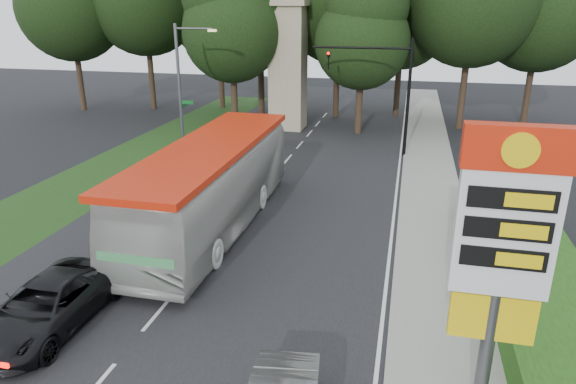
% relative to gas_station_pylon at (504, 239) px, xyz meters
% --- Properties ---
extents(road_surface, '(14.00, 80.00, 0.02)m').
position_rel_gas_station_pylon_xyz_m(road_surface, '(-9.20, 10.01, -4.44)').
color(road_surface, black).
rests_on(road_surface, ground).
extents(sidewalk_right, '(3.00, 80.00, 0.12)m').
position_rel_gas_station_pylon_xyz_m(sidewalk_right, '(-0.70, 10.01, -4.39)').
color(sidewalk_right, gray).
rests_on(sidewalk_right, ground).
extents(grass_verge_left, '(5.00, 50.00, 0.02)m').
position_rel_gas_station_pylon_xyz_m(grass_verge_left, '(-18.70, 16.01, -4.44)').
color(grass_verge_left, '#193814').
rests_on(grass_verge_left, ground).
extents(hedge, '(3.00, 14.00, 1.20)m').
position_rel_gas_station_pylon_xyz_m(hedge, '(2.30, 6.01, -3.85)').
color(hedge, '#234612').
rests_on(hedge, ground).
extents(gas_station_pylon, '(2.10, 0.45, 6.85)m').
position_rel_gas_station_pylon_xyz_m(gas_station_pylon, '(0.00, 0.00, 0.00)').
color(gas_station_pylon, '#59595E').
rests_on(gas_station_pylon, ground).
extents(traffic_signal_mast, '(6.10, 0.35, 7.20)m').
position_rel_gas_station_pylon_xyz_m(traffic_signal_mast, '(-3.52, 22.00, 0.22)').
color(traffic_signal_mast, black).
rests_on(traffic_signal_mast, ground).
extents(streetlight_signs, '(2.75, 0.98, 8.00)m').
position_rel_gas_station_pylon_xyz_m(streetlight_signs, '(-16.19, 20.01, -0.01)').
color(streetlight_signs, '#59595E').
rests_on(streetlight_signs, ground).
extents(monument, '(3.00, 3.00, 10.05)m').
position_rel_gas_station_pylon_xyz_m(monument, '(-11.20, 28.01, 0.66)').
color(monument, tan).
rests_on(monument, ground).
extents(tree_monument_left, '(7.28, 7.28, 14.30)m').
position_rel_gas_station_pylon_xyz_m(tree_monument_left, '(-15.20, 27.01, 4.23)').
color(tree_monument_left, '#2D2116').
rests_on(tree_monument_left, ground).
extents(tree_monument_right, '(6.72, 6.72, 13.20)m').
position_rel_gas_station_pylon_xyz_m(tree_monument_right, '(-5.70, 27.51, 3.56)').
color(tree_monument_right, '#2D2116').
rests_on(tree_monument_right, ground).
extents(transit_bus, '(3.11, 13.20, 3.68)m').
position_rel_gas_station_pylon_xyz_m(transit_bus, '(-9.92, 8.68, -2.61)').
color(transit_bus, beige).
rests_on(transit_bus, ground).
extents(suv_charcoal, '(2.41, 5.20, 1.44)m').
position_rel_gas_station_pylon_xyz_m(suv_charcoal, '(-12.00, 0.65, -3.73)').
color(suv_charcoal, black).
rests_on(suv_charcoal, ground).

